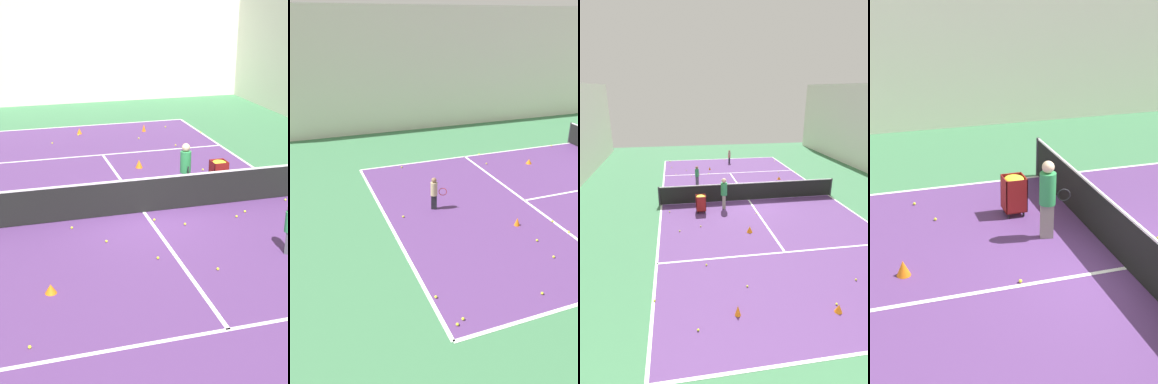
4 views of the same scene
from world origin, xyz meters
TOP-DOWN VIEW (x-y plane):
  - ground_plane at (0.00, 0.00)m, footprint 37.48×37.48m
  - court_playing_area at (0.00, 0.00)m, footprint 10.28×22.38m
  - line_sideline_right at (5.14, 0.00)m, footprint 0.10×22.38m
  - line_centre_service at (0.00, 0.00)m, footprint 0.10×12.31m
  - hall_enclosure_right at (10.76, 0.00)m, footprint 0.15×33.78m
  - tennis_net at (0.00, 0.00)m, footprint 10.58×0.10m
  - coach_at_net at (1.68, 1.03)m, footprint 0.42×0.71m
  - ball_cart at (2.99, 1.37)m, footprint 0.51×0.51m
  - training_cone_2 at (0.99, 4.16)m, footprint 0.27×0.27m
  - tennis_ball_4 at (0.10, 2.12)m, footprint 0.07×0.07m
  - tennis_ball_7 at (2.90, 0.58)m, footprint 0.07×0.07m
  - tennis_ball_8 at (2.52, -1.12)m, footprint 0.07×0.07m
  - tennis_ball_9 at (4.20, 3.56)m, footprint 0.07×0.07m
  - tennis_ball_11 at (4.67, 1.15)m, footprint 0.07×0.07m
  - tennis_ball_16 at (0.87, -1.22)m, footprint 0.07×0.07m
  - tennis_ball_25 at (2.92, -0.84)m, footprint 0.07×0.07m
  - tennis_ball_26 at (3.18, 3.21)m, footprint 0.07×0.07m
  - tennis_ball_29 at (0.12, -0.69)m, footprint 0.07×0.07m
  - tennis_ball_30 at (4.58, -0.33)m, footprint 0.07×0.07m

SIDE VIEW (x-z plane):
  - ground_plane at x=0.00m, z-range 0.00..0.00m
  - court_playing_area at x=0.00m, z-range 0.00..0.00m
  - line_sideline_right at x=5.14m, z-range 0.00..0.01m
  - line_centre_service at x=0.00m, z-range 0.00..0.01m
  - tennis_ball_4 at x=0.10m, z-range 0.00..0.07m
  - tennis_ball_7 at x=2.90m, z-range 0.00..0.07m
  - tennis_ball_8 at x=2.52m, z-range 0.00..0.07m
  - tennis_ball_9 at x=4.20m, z-range 0.00..0.07m
  - tennis_ball_11 at x=4.67m, z-range 0.00..0.07m
  - tennis_ball_16 at x=0.87m, z-range 0.00..0.07m
  - tennis_ball_25 at x=2.92m, z-range 0.00..0.07m
  - tennis_ball_26 at x=3.18m, z-range 0.00..0.07m
  - tennis_ball_29 at x=0.12m, z-range 0.00..0.07m
  - tennis_ball_30 at x=4.58m, z-range 0.00..0.07m
  - training_cone_2 at x=0.99m, z-range 0.00..0.31m
  - tennis_net at x=0.00m, z-range 0.02..1.11m
  - ball_cart at x=2.99m, z-range 0.19..1.15m
  - coach_at_net at x=1.68m, z-range 0.13..1.87m
  - hall_enclosure_right at x=10.76m, z-range 0.00..6.74m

